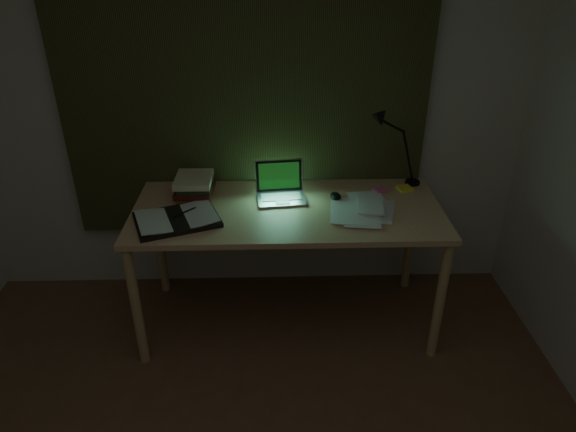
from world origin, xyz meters
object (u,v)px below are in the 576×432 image
object	(u,v)px
desk	(287,267)
book_stack	(196,186)
laptop	(281,185)
open_textbook	(177,219)
desk_lamp	(417,146)
loose_papers	(362,206)

from	to	relation	value
desk	book_stack	distance (m)	0.73
laptop	open_textbook	xyz separation A→B (m)	(-0.57, -0.24, -0.08)
open_textbook	book_stack	size ratio (longest dim) A/B	1.73
desk	open_textbook	distance (m)	0.75
laptop	desk_lamp	bearing A→B (deg)	8.11
laptop	loose_papers	distance (m)	0.48
laptop	book_stack	world-z (taller)	laptop
laptop	desk	bearing A→B (deg)	-78.53
open_textbook	book_stack	bearing A→B (deg)	57.43
laptop	open_textbook	size ratio (longest dim) A/B	0.73
desk	desk_lamp	world-z (taller)	desk_lamp
book_stack	loose_papers	distance (m)	0.98
desk	open_textbook	xyz separation A→B (m)	(-0.60, -0.14, 0.42)
desk	desk_lamp	bearing A→B (deg)	21.25
loose_papers	open_textbook	bearing A→B (deg)	-172.50
laptop	loose_papers	size ratio (longest dim) A/B	0.93
desk	loose_papers	distance (m)	0.59
open_textbook	loose_papers	xyz separation A→B (m)	(1.03, 0.14, -0.01)
book_stack	loose_papers	world-z (taller)	book_stack
book_stack	desk_lamp	distance (m)	1.35
open_textbook	loose_papers	size ratio (longest dim) A/B	1.27
book_stack	desk_lamp	bearing A→B (deg)	5.91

